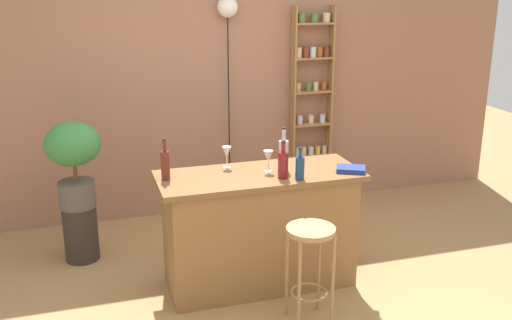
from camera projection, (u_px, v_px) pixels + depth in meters
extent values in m
plane|color=#A37A4C|center=(271.00, 301.00, 4.35)|extent=(12.00, 12.00, 0.00)
cube|color=#9E6B51|center=(209.00, 72.00, 5.71)|extent=(6.40, 0.10, 2.80)
cube|color=olive|center=(259.00, 232.00, 4.50)|extent=(1.39, 0.55, 0.86)
cube|color=brown|center=(259.00, 176.00, 4.36)|extent=(1.51, 0.60, 0.04)
cylinder|color=#997047|center=(299.00, 289.00, 3.86)|extent=(0.02, 0.02, 0.67)
cylinder|color=#997047|center=(333.00, 284.00, 3.93)|extent=(0.02, 0.02, 0.67)
cylinder|color=#997047|center=(287.00, 272.00, 4.08)|extent=(0.02, 0.02, 0.67)
cylinder|color=#997047|center=(319.00, 267.00, 4.15)|extent=(0.02, 0.02, 0.67)
torus|color=#997047|center=(309.00, 292.00, 4.04)|extent=(0.26, 0.26, 0.02)
cylinder|color=#A87F51|center=(311.00, 230.00, 3.90)|extent=(0.33, 0.33, 0.03)
cube|color=#9E7042|center=(293.00, 109.00, 5.94)|extent=(0.02, 0.12, 2.01)
cube|color=#9E7042|center=(329.00, 107.00, 6.05)|extent=(0.02, 0.12, 2.01)
cube|color=#9E7042|center=(309.00, 186.00, 6.25)|extent=(0.38, 0.12, 0.02)
cylinder|color=#4C7033|center=(295.00, 182.00, 6.17)|extent=(0.07, 0.07, 0.11)
cylinder|color=silver|center=(302.00, 181.00, 6.21)|extent=(0.07, 0.07, 0.11)
cylinder|color=#4C7033|center=(310.00, 180.00, 6.23)|extent=(0.07, 0.07, 0.11)
cylinder|color=beige|center=(316.00, 179.00, 6.25)|extent=(0.07, 0.07, 0.11)
cylinder|color=#994C23|center=(323.00, 179.00, 6.26)|extent=(0.07, 0.07, 0.11)
cube|color=#9E7042|center=(310.00, 156.00, 6.15)|extent=(0.38, 0.12, 0.02)
cylinder|color=beige|center=(297.00, 152.00, 6.09)|extent=(0.05, 0.05, 0.09)
cylinder|color=beige|center=(304.00, 151.00, 6.11)|extent=(0.05, 0.05, 0.09)
cylinder|color=silver|center=(311.00, 151.00, 6.13)|extent=(0.05, 0.05, 0.09)
cylinder|color=gold|center=(318.00, 150.00, 6.15)|extent=(0.05, 0.05, 0.09)
cylinder|color=beige|center=(324.00, 149.00, 6.18)|extent=(0.05, 0.05, 0.09)
cube|color=#9E7042|center=(311.00, 124.00, 6.05)|extent=(0.38, 0.12, 0.02)
cylinder|color=silver|center=(300.00, 120.00, 6.00)|extent=(0.05, 0.05, 0.09)
cylinder|color=beige|center=(311.00, 119.00, 6.03)|extent=(0.05, 0.05, 0.09)
cylinder|color=silver|center=(322.00, 118.00, 6.06)|extent=(0.05, 0.05, 0.09)
cube|color=#9E7042|center=(312.00, 92.00, 5.95)|extent=(0.38, 0.12, 0.02)
cylinder|color=gold|center=(298.00, 87.00, 5.89)|extent=(0.05, 0.05, 0.09)
cylinder|color=#4C7033|center=(309.00, 87.00, 5.92)|extent=(0.05, 0.05, 0.09)
cylinder|color=beige|center=(316.00, 86.00, 5.94)|extent=(0.05, 0.05, 0.09)
cylinder|color=#994C23|center=(324.00, 86.00, 5.97)|extent=(0.05, 0.05, 0.09)
cube|color=#9E7042|center=(313.00, 58.00, 5.85)|extent=(0.38, 0.12, 0.02)
cylinder|color=beige|center=(299.00, 53.00, 5.78)|extent=(0.06, 0.06, 0.10)
cylinder|color=brown|center=(306.00, 52.00, 5.81)|extent=(0.06, 0.06, 0.10)
cylinder|color=silver|center=(313.00, 52.00, 5.83)|extent=(0.06, 0.06, 0.10)
cylinder|color=#994C23|center=(320.00, 52.00, 5.85)|extent=(0.06, 0.06, 0.10)
cylinder|color=brown|center=(326.00, 51.00, 5.87)|extent=(0.06, 0.06, 0.10)
cube|color=#9E7042|center=(314.00, 23.00, 5.75)|extent=(0.38, 0.12, 0.02)
cylinder|color=#4C7033|center=(302.00, 18.00, 5.69)|extent=(0.07, 0.07, 0.09)
cylinder|color=#4C7033|center=(315.00, 18.00, 5.73)|extent=(0.07, 0.07, 0.09)
cylinder|color=beige|center=(327.00, 17.00, 5.77)|extent=(0.07, 0.07, 0.09)
cylinder|color=#2D2823|center=(81.00, 233.00, 4.94)|extent=(0.28, 0.28, 0.47)
cylinder|color=#514C47|center=(77.00, 194.00, 4.83)|extent=(0.29, 0.29, 0.22)
cylinder|color=brown|center=(75.00, 172.00, 4.78)|extent=(0.03, 0.03, 0.16)
ellipsoid|color=#387F3D|center=(72.00, 144.00, 4.71)|extent=(0.45, 0.40, 0.36)
cylinder|color=maroon|center=(283.00, 165.00, 4.23)|extent=(0.07, 0.07, 0.19)
cylinder|color=maroon|center=(283.00, 147.00, 4.19)|extent=(0.03, 0.03, 0.07)
cylinder|color=black|center=(283.00, 141.00, 4.18)|extent=(0.03, 0.03, 0.01)
cylinder|color=#B2B2B7|center=(283.00, 156.00, 4.38)|extent=(0.07, 0.07, 0.23)
cylinder|color=#B2B2B7|center=(284.00, 135.00, 4.33)|extent=(0.03, 0.03, 0.09)
cylinder|color=black|center=(284.00, 128.00, 4.32)|extent=(0.03, 0.03, 0.01)
cylinder|color=navy|center=(300.00, 168.00, 4.20)|extent=(0.06, 0.06, 0.16)
cylinder|color=navy|center=(300.00, 153.00, 4.17)|extent=(0.02, 0.02, 0.06)
cylinder|color=black|center=(300.00, 148.00, 4.16)|extent=(0.03, 0.03, 0.01)
cylinder|color=#5B2319|center=(165.00, 166.00, 4.19)|extent=(0.06, 0.06, 0.21)
cylinder|color=#5B2319|center=(164.00, 146.00, 4.15)|extent=(0.02, 0.02, 0.08)
cylinder|color=black|center=(164.00, 140.00, 4.13)|extent=(0.03, 0.03, 0.01)
cylinder|color=silver|center=(227.00, 167.00, 4.49)|extent=(0.06, 0.06, 0.00)
cylinder|color=silver|center=(227.00, 162.00, 4.48)|extent=(0.01, 0.01, 0.07)
cone|color=silver|center=(227.00, 152.00, 4.46)|extent=(0.07, 0.07, 0.08)
cylinder|color=silver|center=(268.00, 172.00, 4.39)|extent=(0.06, 0.06, 0.00)
cylinder|color=silver|center=(268.00, 167.00, 4.38)|extent=(0.01, 0.01, 0.07)
cone|color=silver|center=(268.00, 156.00, 4.35)|extent=(0.07, 0.07, 0.08)
cube|color=navy|center=(351.00, 169.00, 4.39)|extent=(0.26, 0.23, 0.03)
cylinder|color=black|center=(229.00, 113.00, 5.78)|extent=(0.01, 0.01, 2.01)
sphere|color=white|center=(227.00, 7.00, 5.48)|extent=(0.20, 0.20, 0.20)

